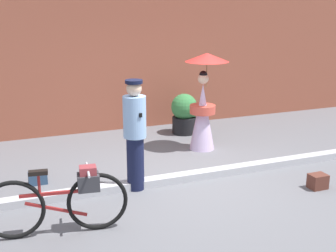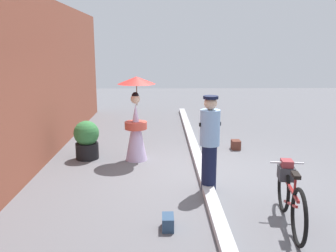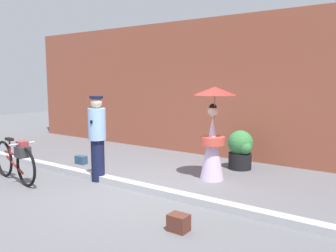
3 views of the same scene
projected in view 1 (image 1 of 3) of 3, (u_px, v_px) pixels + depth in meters
name	position (u px, v px, depth m)	size (l,w,h in m)	color
ground_plane	(187.00, 180.00, 7.14)	(30.00, 30.00, 0.00)	slate
building_wall	(124.00, 48.00, 9.79)	(14.00, 0.40, 3.54)	brown
sidewalk_curb	(187.00, 177.00, 7.12)	(14.00, 0.20, 0.12)	#B2B2B7
bicycle_near_officer	(63.00, 199.00, 5.38)	(1.73, 0.48, 0.84)	black
person_officer	(135.00, 132.00, 6.58)	(0.34, 0.38, 1.67)	#141938
person_with_parasol	(203.00, 101.00, 8.44)	(0.82, 0.82, 1.85)	silver
potted_plant_by_door	(185.00, 113.00, 9.60)	(0.58, 0.56, 0.87)	black
backpack_on_pavement	(38.00, 178.00, 6.96)	(0.28, 0.16, 0.19)	navy
backpack_spare	(318.00, 181.00, 6.79)	(0.26, 0.21, 0.22)	#592D23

